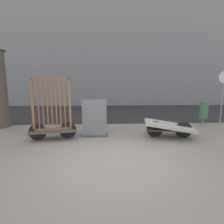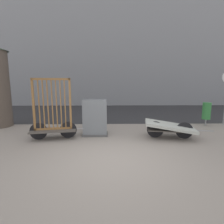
{
  "view_description": "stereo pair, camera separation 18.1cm",
  "coord_description": "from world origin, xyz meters",
  "views": [
    {
      "loc": [
        -0.3,
        -4.2,
        1.9
      ],
      "look_at": [
        0.0,
        1.78,
        0.95
      ],
      "focal_mm": 28.0,
      "sensor_mm": 36.0,
      "label": 1
    },
    {
      "loc": [
        -0.12,
        -4.2,
        1.9
      ],
      "look_at": [
        0.0,
        1.78,
        0.95
      ],
      "focal_mm": 28.0,
      "sensor_mm": 36.0,
      "label": 2
    }
  ],
  "objects": [
    {
      "name": "sign_post",
      "position": [
        5.28,
        3.71,
        1.66
      ],
      "size": [
        0.55,
        0.06,
        2.55
      ],
      "color": "gray",
      "rests_on": "ground_plane"
    },
    {
      "name": "ground_plane",
      "position": [
        0.0,
        0.0,
        0.0
      ],
      "size": [
        60.0,
        60.0,
        0.0
      ],
      "primitive_type": "plane",
      "color": "gray"
    },
    {
      "name": "building_facade",
      "position": [
        0.0,
        13.53,
        6.88
      ],
      "size": [
        48.0,
        4.0,
        13.75
      ],
      "color": "gray",
      "rests_on": "ground_plane"
    },
    {
      "name": "bike_cart_with_mattress",
      "position": [
        2.06,
        1.78,
        0.41
      ],
      "size": [
        2.37,
        1.26,
        0.61
      ],
      "rotation": [
        0.0,
        0.0,
        -0.17
      ],
      "color": "#4C4742",
      "rests_on": "ground_plane"
    },
    {
      "name": "utility_cabinet",
      "position": [
        -0.63,
        2.2,
        0.63
      ],
      "size": [
        0.93,
        0.55,
        1.35
      ],
      "color": "#4C4C4C",
      "rests_on": "ground_plane"
    },
    {
      "name": "trash_bin",
      "position": [
        4.43,
        3.71,
        0.68
      ],
      "size": [
        0.37,
        0.37,
        1.07
      ],
      "color": "gray",
      "rests_on": "ground_plane"
    },
    {
      "name": "bike_cart_with_bedframe",
      "position": [
        -2.05,
        1.78,
        0.7
      ],
      "size": [
        2.27,
        0.94,
        2.11
      ],
      "rotation": [
        0.0,
        0.0,
        0.18
      ],
      "color": "#4C4742",
      "rests_on": "ground_plane"
    },
    {
      "name": "road_strip",
      "position": [
        0.0,
        7.8,
        0.0
      ],
      "size": [
        56.0,
        7.47,
        0.01
      ],
      "color": "#2D2D30",
      "rests_on": "ground_plane"
    }
  ]
}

